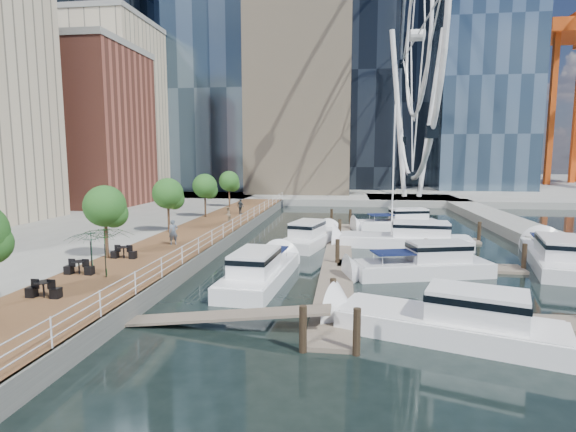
# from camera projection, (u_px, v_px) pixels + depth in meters

# --- Properties ---
(ground) EXTENTS (520.00, 520.00, 0.00)m
(ground) POSITION_uv_depth(u_px,v_px,m) (276.00, 300.00, 23.13)
(ground) COLOR black
(ground) RESTS_ON ground
(boardwalk) EXTENTS (6.00, 60.00, 1.00)m
(boardwalk) POSITION_uv_depth(u_px,v_px,m) (200.00, 236.00, 38.97)
(boardwalk) COLOR brown
(boardwalk) RESTS_ON ground
(seawall) EXTENTS (0.25, 60.00, 1.00)m
(seawall) POSITION_uv_depth(u_px,v_px,m) (234.00, 237.00, 38.59)
(seawall) COLOR #595954
(seawall) RESTS_ON ground
(land_far) EXTENTS (200.00, 114.00, 1.00)m
(land_far) POSITION_uv_depth(u_px,v_px,m) (334.00, 182.00, 123.36)
(land_far) COLOR gray
(land_far) RESTS_ON ground
(breakwater) EXTENTS (4.00, 60.00, 1.00)m
(breakwater) POSITION_uv_depth(u_px,v_px,m) (531.00, 234.00, 40.17)
(breakwater) COLOR gray
(breakwater) RESTS_ON ground
(pier) EXTENTS (14.00, 12.00, 1.00)m
(pier) POSITION_uv_depth(u_px,v_px,m) (411.00, 200.00, 72.40)
(pier) COLOR gray
(pier) RESTS_ON ground
(railing) EXTENTS (0.10, 60.00, 1.05)m
(railing) POSITION_uv_depth(u_px,v_px,m) (233.00, 225.00, 38.47)
(railing) COLOR white
(railing) RESTS_ON boardwalk
(floating_docks) EXTENTS (16.00, 34.00, 2.60)m
(floating_docks) POSITION_uv_depth(u_px,v_px,m) (408.00, 254.00, 31.86)
(floating_docks) COLOR #6D6051
(floating_docks) RESTS_ON ground
(midrise_condos) EXTENTS (19.00, 67.00, 28.00)m
(midrise_condos) POSITION_uv_depth(u_px,v_px,m) (26.00, 104.00, 52.06)
(midrise_condos) COLOR #BCAD8E
(midrise_condos) RESTS_ON ground
(ferris_wheel) EXTENTS (5.80, 45.60, 47.80)m
(ferris_wheel) POSITION_uv_depth(u_px,v_px,m) (417.00, 36.00, 69.11)
(ferris_wheel) COLOR white
(ferris_wheel) RESTS_ON ground
(street_trees) EXTENTS (2.60, 42.60, 4.60)m
(street_trees) POSITION_uv_depth(u_px,v_px,m) (168.00, 194.00, 37.80)
(street_trees) COLOR #3F2B1C
(street_trees) RESTS_ON ground
(cafe_tables) EXTENTS (2.50, 13.70, 0.74)m
(cafe_tables) POSITION_uv_depth(u_px,v_px,m) (63.00, 278.00, 22.32)
(cafe_tables) COLOR black
(cafe_tables) RESTS_ON ground
(yacht_foreground) EXTENTS (9.63, 4.85, 2.15)m
(yacht_foreground) POSITION_uv_depth(u_px,v_px,m) (422.00, 276.00, 27.84)
(yacht_foreground) COLOR silver
(yacht_foreground) RESTS_ON ground
(pedestrian_near) EXTENTS (0.79, 0.70, 1.82)m
(pedestrian_near) POSITION_uv_depth(u_px,v_px,m) (173.00, 232.00, 32.62)
(pedestrian_near) COLOR #4D5867
(pedestrian_near) RESTS_ON boardwalk
(pedestrian_mid) EXTENTS (0.65, 0.80, 1.52)m
(pedestrian_mid) POSITION_uv_depth(u_px,v_px,m) (228.00, 215.00, 43.90)
(pedestrian_mid) COLOR #86755D
(pedestrian_mid) RESTS_ON boardwalk
(pedestrian_far) EXTENTS (1.10, 0.97, 1.78)m
(pedestrian_far) POSITION_uv_depth(u_px,v_px,m) (240.00, 206.00, 50.00)
(pedestrian_far) COLOR #32393F
(pedestrian_far) RESTS_ON boardwalk
(moored_yachts) EXTENTS (23.99, 33.46, 11.50)m
(moored_yachts) POSITION_uv_depth(u_px,v_px,m) (404.00, 253.00, 34.45)
(moored_yachts) COLOR white
(moored_yachts) RESTS_ON ground
(cafe_seating) EXTENTS (4.62, 13.15, 2.71)m
(cafe_seating) POSITION_uv_depth(u_px,v_px,m) (67.00, 264.00, 21.49)
(cafe_seating) COLOR #0E331E
(cafe_seating) RESTS_ON ground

